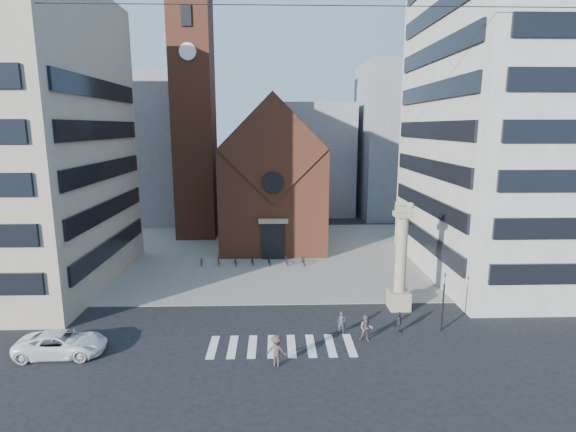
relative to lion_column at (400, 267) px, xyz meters
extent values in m
plane|color=black|center=(-10.01, -3.00, -3.46)|extent=(120.00, 120.00, 0.00)
cube|color=gray|center=(-10.01, 16.00, -3.43)|extent=(46.00, 30.00, 0.05)
cube|color=brown|center=(-10.01, 22.00, 2.54)|extent=(12.00, 16.00, 12.00)
cube|color=maroon|center=(-10.01, 22.40, 8.54)|extent=(12.00, 15.40, 12.00)
cube|color=brown|center=(-10.01, 14.05, 8.54)|extent=(11.76, 0.50, 11.76)
cylinder|color=black|center=(-10.01, 13.60, 5.04)|extent=(2.20, 0.30, 2.20)
cube|color=black|center=(-10.01, 13.85, -1.46)|extent=(2.40, 0.30, 4.00)
cube|color=gray|center=(-10.01, 13.80, 0.84)|extent=(3.20, 0.40, 0.50)
cube|color=brown|center=(-20.01, 25.00, 11.54)|extent=(5.00, 5.00, 30.00)
cylinder|color=white|center=(-20.01, 22.40, 19.54)|extent=(2.00, 0.20, 2.00)
cube|color=black|center=(-20.01, 22.40, 23.54)|extent=(1.20, 0.20, 2.40)
cube|color=beige|center=(13.99, 9.00, 12.54)|extent=(18.00, 22.00, 32.00)
cube|color=gray|center=(-30.01, 37.00, 7.54)|extent=(16.00, 14.00, 22.00)
cube|color=gray|center=(-4.01, 42.00, 5.54)|extent=(14.00, 12.00, 18.00)
cube|color=gray|center=(11.99, 39.00, 8.54)|extent=(16.00, 14.00, 24.00)
cube|color=gray|center=(-0.01, 0.00, -2.71)|extent=(1.60, 1.60, 1.50)
cylinder|color=gray|center=(-0.01, 0.00, 1.04)|extent=(0.90, 0.90, 6.00)
cube|color=gray|center=(-0.01, 0.00, 4.24)|extent=(1.30, 1.30, 0.40)
cube|color=gray|center=(-0.01, 0.00, 4.64)|extent=(1.20, 0.50, 0.55)
sphere|color=gray|center=(0.54, 0.00, 4.89)|extent=(0.56, 0.56, 0.56)
cube|color=gray|center=(-0.51, 0.00, 5.04)|extent=(0.25, 0.15, 0.35)
cylinder|color=black|center=(1.99, -4.00, -1.71)|extent=(0.12, 0.12, 3.50)
imported|color=black|center=(1.99, -4.00, 0.44)|extent=(0.13, 0.16, 0.80)
imported|color=white|center=(-23.48, -6.71, -2.70)|extent=(5.53, 2.71, 1.51)
imported|color=#342F42|center=(-5.20, -4.20, -2.66)|extent=(0.60, 0.42, 1.59)
imported|color=#63514F|center=(-3.72, -5.43, -2.53)|extent=(1.05, 0.91, 1.86)
imported|color=#282A31|center=(-1.16, -4.29, -2.67)|extent=(0.48, 0.96, 1.57)
imported|color=#4A3331|center=(-9.80, -8.44, -2.47)|extent=(1.39, 0.96, 1.97)
imported|color=black|center=(-17.54, 11.81, -2.97)|extent=(0.83, 1.74, 0.88)
imported|color=black|center=(-15.76, 11.81, -2.92)|extent=(0.70, 1.67, 0.98)
imported|color=black|center=(-13.99, 11.81, -2.97)|extent=(0.83, 1.74, 0.88)
imported|color=black|center=(-12.21, 11.81, -2.92)|extent=(0.70, 1.67, 0.98)
imported|color=black|center=(-10.44, 11.81, -2.97)|extent=(0.83, 1.74, 0.88)
imported|color=black|center=(-8.66, 11.81, -2.92)|extent=(0.70, 1.67, 0.98)
imported|color=black|center=(-6.88, 11.81, -2.97)|extent=(0.83, 1.74, 0.88)
camera|label=1|loc=(-9.88, -33.51, 10.85)|focal=28.00mm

